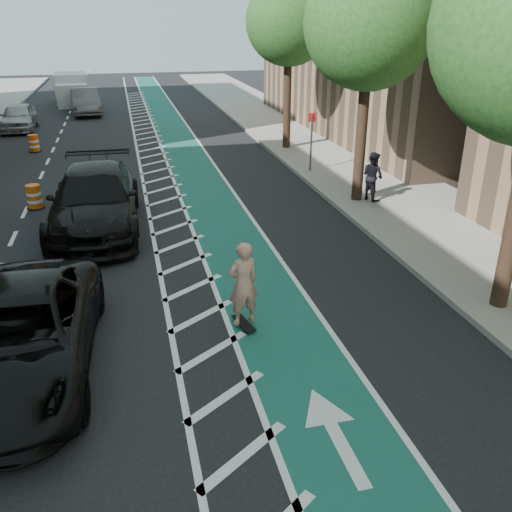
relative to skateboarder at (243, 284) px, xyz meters
name	(u,v)px	position (x,y,z in m)	size (l,w,h in m)	color
ground	(133,363)	(-2.30, -0.78, -1.00)	(120.00, 120.00, 0.00)	black
bike_lane	(208,196)	(0.70, 9.22, -1.00)	(2.00, 90.00, 0.01)	#19584A
buffer_strip	(166,199)	(-0.80, 9.22, -1.00)	(1.40, 90.00, 0.01)	silver
sidewalk_right	(373,182)	(7.20, 9.22, -0.93)	(5.00, 90.00, 0.15)	gray
curb_right	(313,186)	(4.75, 9.22, -0.92)	(0.12, 90.00, 0.16)	gray
tree_r_c	(369,23)	(5.60, 7.22, 4.77)	(4.20, 4.20, 7.90)	#382619
tree_r_d	(292,22)	(5.60, 15.22, 4.77)	(4.20, 4.20, 7.90)	#382619
sign_post	(311,141)	(5.30, 11.22, 0.35)	(0.35, 0.08, 2.47)	#4C4C4C
skateboard	(244,323)	(0.00, 0.00, -0.92)	(0.38, 0.79, 0.10)	black
skateboarder	(243,284)	(0.00, 0.00, 0.00)	(0.66, 0.43, 1.80)	tan
suv_near	(18,335)	(-4.21, -0.60, -0.23)	(2.58, 5.59, 1.55)	black
suv_far	(95,200)	(-3.09, 6.72, -0.10)	(2.54, 6.25, 1.81)	black
car_silver	(19,117)	(-7.81, 24.30, -0.26)	(1.76, 4.37, 1.49)	#A5A6AA
car_grey	(85,101)	(-4.34, 29.36, -0.18)	(1.74, 5.00, 1.65)	#5B5A5F
pedestrian	(373,176)	(6.06, 6.98, -0.02)	(0.81, 0.63, 1.66)	black
box_truck	(72,90)	(-5.53, 34.55, -0.02)	(2.64, 5.29, 2.14)	silver
barrel_b	(34,197)	(-5.19, 9.19, -0.62)	(0.59, 0.59, 0.81)	#E0570B
barrel_c	(34,144)	(-6.30, 18.22, -0.62)	(0.60, 0.60, 0.81)	#E24D0B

